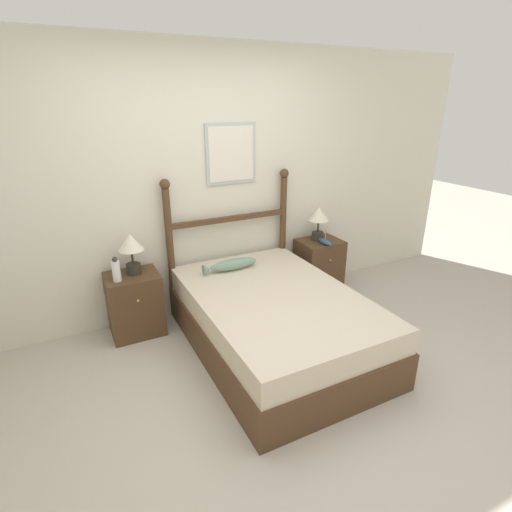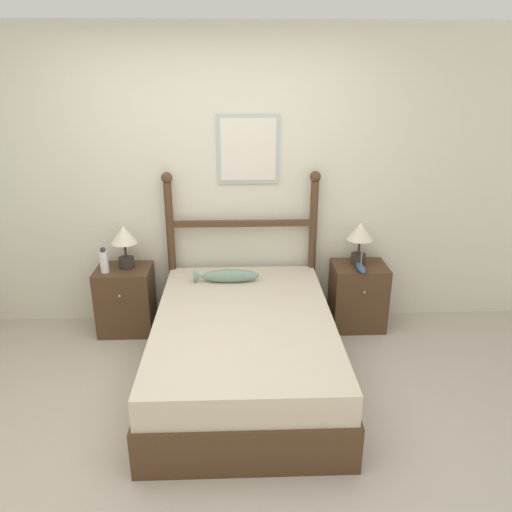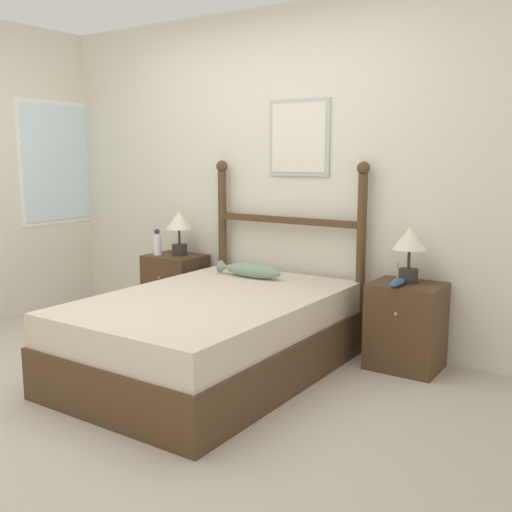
# 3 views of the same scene
# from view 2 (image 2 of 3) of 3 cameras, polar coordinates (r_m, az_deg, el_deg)

# --- Properties ---
(ground_plane) EXTENTS (16.00, 16.00, 0.00)m
(ground_plane) POSITION_cam_2_polar(r_m,az_deg,el_deg) (3.35, -5.57, -20.48)
(ground_plane) COLOR #B7AD9E
(wall_back) EXTENTS (6.40, 0.08, 2.55)m
(wall_back) POSITION_cam_2_polar(r_m,az_deg,el_deg) (4.35, -4.89, 8.42)
(wall_back) COLOR beige
(wall_back) RESTS_ON ground_plane
(bed) EXTENTS (1.31, 1.95, 0.52)m
(bed) POSITION_cam_2_polar(r_m,az_deg,el_deg) (3.74, -1.36, -10.55)
(bed) COLOR #4C331E
(bed) RESTS_ON ground_plane
(headboard) EXTENTS (1.34, 0.09, 1.39)m
(headboard) POSITION_cam_2_polar(r_m,az_deg,el_deg) (4.37, -1.60, 1.68)
(headboard) COLOR #4C331E
(headboard) RESTS_ON ground_plane
(nightstand_left) EXTENTS (0.47, 0.40, 0.59)m
(nightstand_left) POSITION_cam_2_polar(r_m,az_deg,el_deg) (4.53, -14.64, -4.84)
(nightstand_left) COLOR #4C331E
(nightstand_left) RESTS_ON ground_plane
(nightstand_right) EXTENTS (0.47, 0.40, 0.59)m
(nightstand_right) POSITION_cam_2_polar(r_m,az_deg,el_deg) (4.55, 11.55, -4.48)
(nightstand_right) COLOR #4C331E
(nightstand_right) RESTS_ON ground_plane
(table_lamp_left) EXTENTS (0.22, 0.22, 0.37)m
(table_lamp_left) POSITION_cam_2_polar(r_m,az_deg,el_deg) (4.35, -14.83, 1.85)
(table_lamp_left) COLOR #2D2823
(table_lamp_left) RESTS_ON nightstand_left
(table_lamp_right) EXTENTS (0.22, 0.22, 0.37)m
(table_lamp_right) POSITION_cam_2_polar(r_m,az_deg,el_deg) (4.38, 11.79, 2.24)
(table_lamp_right) COLOR #2D2823
(table_lamp_right) RESTS_ON nightstand_right
(bottle) EXTENTS (0.07, 0.07, 0.22)m
(bottle) POSITION_cam_2_polar(r_m,az_deg,el_deg) (4.35, -16.98, -0.54)
(bottle) COLOR white
(bottle) RESTS_ON nightstand_left
(model_boat) EXTENTS (0.06, 0.22, 0.17)m
(model_boat) POSITION_cam_2_polar(r_m,az_deg,el_deg) (4.31, 11.88, -1.31)
(model_boat) COLOR #335684
(model_boat) RESTS_ON nightstand_right
(fish_pillow) EXTENTS (0.54, 0.12, 0.11)m
(fish_pillow) POSITION_cam_2_polar(r_m,az_deg,el_deg) (4.15, -3.33, -2.26)
(fish_pillow) COLOR gray
(fish_pillow) RESTS_ON bed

